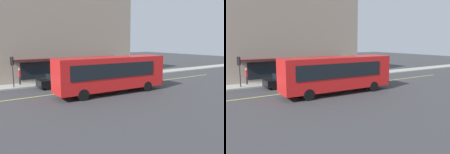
# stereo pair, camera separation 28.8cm
# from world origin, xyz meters

# --- Properties ---
(ground) EXTENTS (120.00, 120.00, 0.00)m
(ground) POSITION_xyz_m (0.00, 0.00, 0.00)
(ground) COLOR #38383A
(sidewalk) EXTENTS (80.00, 2.60, 0.15)m
(sidewalk) POSITION_xyz_m (0.00, 5.64, 0.07)
(sidewalk) COLOR #9E9B93
(sidewalk) RESTS_ON ground
(lane_centre_stripe) EXTENTS (36.00, 0.16, 0.01)m
(lane_centre_stripe) POSITION_xyz_m (0.00, 0.00, 0.00)
(lane_centre_stripe) COLOR #D8D14C
(lane_centre_stripe) RESTS_ON ground
(storefront_building) EXTENTS (19.89, 9.45, 11.61)m
(storefront_building) POSITION_xyz_m (-1.02, 11.35, 5.80)
(storefront_building) COLOR gray
(storefront_building) RESTS_ON ground
(bus) EXTENTS (11.18, 2.79, 3.50)m
(bus) POSITION_xyz_m (-0.70, -2.59, 1.99)
(bus) COLOR red
(bus) RESTS_ON ground
(traffic_light) EXTENTS (0.30, 0.52, 3.20)m
(traffic_light) POSITION_xyz_m (-8.15, 5.11, 2.53)
(traffic_light) COLOR #2D2D33
(traffic_light) RESTS_ON sidewalk
(car_black) EXTENTS (4.37, 2.01, 1.52)m
(car_black) POSITION_xyz_m (-3.94, 3.04, 0.74)
(car_black) COLOR black
(car_black) RESTS_ON ground
(pedestrian_by_curb) EXTENTS (0.34, 0.34, 1.61)m
(pedestrian_by_curb) POSITION_xyz_m (-3.06, 5.40, 1.11)
(pedestrian_by_curb) COLOR black
(pedestrian_by_curb) RESTS_ON sidewalk
(pedestrian_waiting) EXTENTS (0.34, 0.34, 1.55)m
(pedestrian_waiting) POSITION_xyz_m (9.01, 5.95, 1.07)
(pedestrian_waiting) COLOR black
(pedestrian_waiting) RESTS_ON sidewalk
(pedestrian_at_corner) EXTENTS (0.34, 0.34, 1.82)m
(pedestrian_at_corner) POSITION_xyz_m (-7.25, 6.18, 1.25)
(pedestrian_at_corner) COLOR black
(pedestrian_at_corner) RESTS_ON sidewalk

